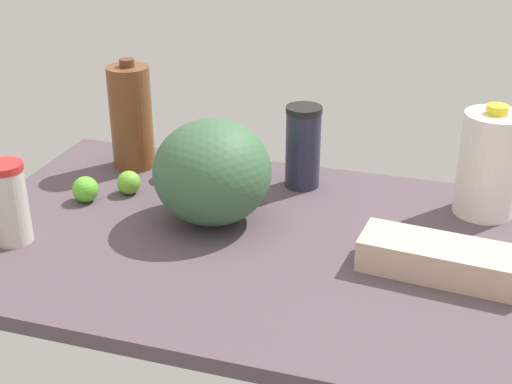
# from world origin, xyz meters

# --- Properties ---
(countertop) EXTENTS (1.20, 0.76, 0.03)m
(countertop) POSITION_xyz_m (0.00, 0.00, 0.01)
(countertop) COLOR #50414A
(countertop) RESTS_ON ground
(watermelon) EXTENTS (0.24, 0.24, 0.22)m
(watermelon) POSITION_xyz_m (-0.11, 0.05, 0.14)
(watermelon) COLOR #39613F
(watermelon) RESTS_ON countertop
(egg_carton) EXTENTS (0.30, 0.13, 0.06)m
(egg_carton) POSITION_xyz_m (0.36, -0.03, 0.06)
(egg_carton) COLOR beige
(egg_carton) RESTS_ON countertop
(chocolate_milk_jug) EXTENTS (0.10, 0.10, 0.27)m
(chocolate_milk_jug) POSITION_xyz_m (-0.39, 0.26, 0.16)
(chocolate_milk_jug) COLOR brown
(chocolate_milk_jug) RESTS_ON countertop
(shaker_bottle) EXTENTS (0.08, 0.08, 0.19)m
(shaker_bottle) POSITION_xyz_m (0.03, 0.27, 0.13)
(shaker_bottle) COLOR #282942
(shaker_bottle) RESTS_ON countertop
(milk_jug) EXTENTS (0.13, 0.13, 0.24)m
(milk_jug) POSITION_xyz_m (0.43, 0.25, 0.14)
(milk_jug) COLOR white
(milk_jug) RESTS_ON countertop
(tumbler_cup) EXTENTS (0.07, 0.07, 0.17)m
(tumbler_cup) POSITION_xyz_m (-0.45, -0.15, 0.11)
(tumbler_cup) COLOR beige
(tumbler_cup) RESTS_ON countertop
(lime_by_jug) EXTENTS (0.05, 0.05, 0.05)m
(lime_by_jug) POSITION_xyz_m (-0.33, 0.11, 0.06)
(lime_by_jug) COLOR #6BB330
(lime_by_jug) RESTS_ON countertop
(lime_far_back) EXTENTS (0.06, 0.06, 0.06)m
(lime_far_back) POSITION_xyz_m (-0.40, 0.05, 0.06)
(lime_far_back) COLOR #5DBC30
(lime_far_back) RESTS_ON countertop
(orange_near_front) EXTENTS (0.08, 0.08, 0.08)m
(orange_near_front) POSITION_xyz_m (-0.26, 0.22, 0.07)
(orange_near_front) COLOR orange
(orange_near_front) RESTS_ON countertop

